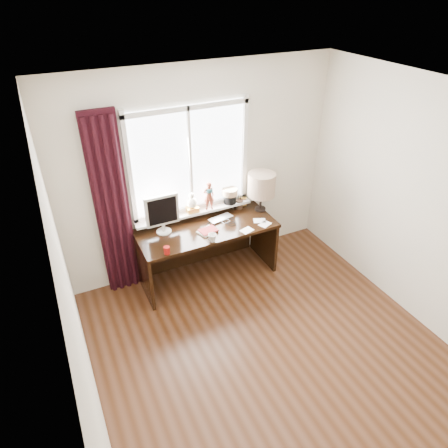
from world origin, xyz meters
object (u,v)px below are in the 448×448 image
red_cup (167,250)px  table_lamp (262,185)px  monitor (162,212)px  mug (212,238)px  laptop (221,218)px  desk (204,240)px

red_cup → table_lamp: size_ratio=0.17×
monitor → table_lamp: bearing=-2.0°
red_cup → monitor: bearing=75.8°
mug → red_cup: mug is taller
monitor → laptop: bearing=-2.3°
mug → monitor: monitor is taller
laptop → table_lamp: table_lamp is taller
mug → monitor: bearing=135.9°
red_cup → desk: bearing=33.0°
red_cup → desk: red_cup is taller
red_cup → desk: 0.78m
laptop → monitor: bearing=166.6°
laptop → table_lamp: (0.57, -0.01, 0.35)m
mug → monitor: size_ratio=0.20×
red_cup → laptop: bearing=25.2°
desk → mug: bearing=-98.8°
laptop → desk: 0.35m
desk → monitor: monitor is taller
monitor → desk: bearing=-3.5°
mug → desk: (0.06, 0.40, -0.29)m
laptop → table_lamp: 0.67m
desk → monitor: (-0.50, 0.03, 0.52)m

